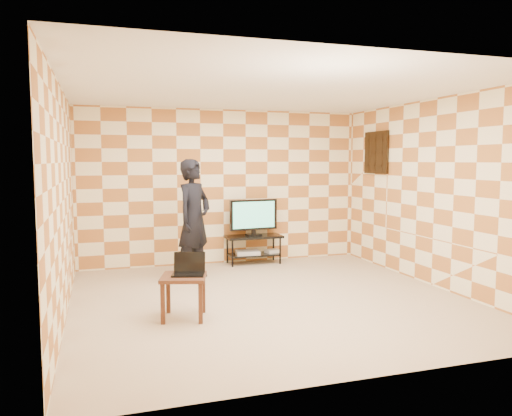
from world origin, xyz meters
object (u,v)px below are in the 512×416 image
at_px(tv, 254,216).
at_px(side_table, 184,283).
at_px(person, 194,219).
at_px(tv_stand, 254,243).

relative_size(tv, side_table, 1.42).
bearing_deg(tv, side_table, -122.06).
bearing_deg(person, tv, -10.42).
relative_size(side_table, person, 0.34).
bearing_deg(side_table, tv_stand, 57.96).
height_order(side_table, person, person).
distance_m(tv_stand, side_table, 3.16).
bearing_deg(tv_stand, tv, -95.78).
distance_m(tv, side_table, 3.19).
bearing_deg(tv_stand, side_table, -122.04).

